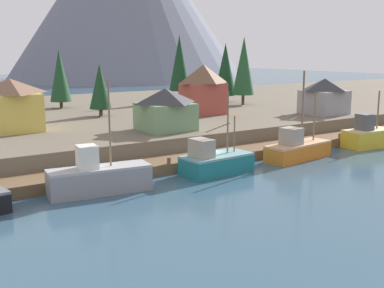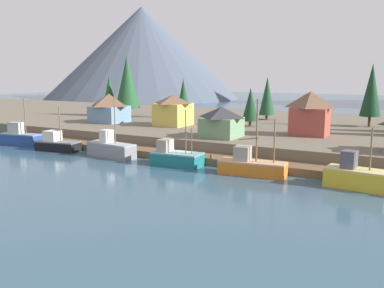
{
  "view_description": "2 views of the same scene",
  "coord_description": "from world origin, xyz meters",
  "px_view_note": "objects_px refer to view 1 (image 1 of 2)",
  "views": [
    {
      "loc": [
        -26.06,
        -36.76,
        11.21
      ],
      "look_at": [
        0.71,
        3.39,
        1.85
      ],
      "focal_mm": 44.44,
      "sensor_mm": 36.0,
      "label": 1
    },
    {
      "loc": [
        29.34,
        -49.0,
        12.21
      ],
      "look_at": [
        -0.66,
        3.07,
        2.18
      ],
      "focal_mm": 39.26,
      "sensor_mm": 36.0,
      "label": 2
    }
  ],
  "objects_px": {
    "house_green": "(165,109)",
    "conifer_mid_right": "(244,66)",
    "fishing_boat_grey": "(99,178)",
    "house_grey": "(324,96)",
    "fishing_boat_yellow": "(368,136)",
    "house_yellow": "(11,104)",
    "conifer_centre": "(225,69)",
    "conifer_back_left": "(180,63)",
    "house_red": "(203,89)",
    "fishing_boat_teal": "(215,162)",
    "conifer_near_right": "(60,75)",
    "fishing_boat_orange": "(297,149)",
    "conifer_mid_left": "(100,86)"
  },
  "relations": [
    {
      "from": "house_green",
      "to": "conifer_centre",
      "type": "xyz_separation_m",
      "value": [
        24.42,
        20.67,
        3.31
      ]
    },
    {
      "from": "house_yellow",
      "to": "conifer_near_right",
      "type": "xyz_separation_m",
      "value": [
        11.88,
        18.78,
        2.12
      ]
    },
    {
      "from": "house_green",
      "to": "conifer_back_left",
      "type": "height_order",
      "value": "conifer_back_left"
    },
    {
      "from": "conifer_back_left",
      "to": "fishing_boat_yellow",
      "type": "bearing_deg",
      "value": -84.67
    },
    {
      "from": "house_grey",
      "to": "conifer_mid_right",
      "type": "bearing_deg",
      "value": 96.83
    },
    {
      "from": "fishing_boat_orange",
      "to": "house_grey",
      "type": "xyz_separation_m",
      "value": [
        16.6,
        11.05,
        3.92
      ]
    },
    {
      "from": "conifer_mid_right",
      "to": "house_yellow",
      "type": "bearing_deg",
      "value": -170.54
    },
    {
      "from": "conifer_centre",
      "to": "conifer_near_right",
      "type": "bearing_deg",
      "value": 165.29
    },
    {
      "from": "fishing_boat_yellow",
      "to": "conifer_mid_right",
      "type": "height_order",
      "value": "conifer_mid_right"
    },
    {
      "from": "fishing_boat_teal",
      "to": "conifer_back_left",
      "type": "height_order",
      "value": "conifer_back_left"
    },
    {
      "from": "house_red",
      "to": "conifer_back_left",
      "type": "xyz_separation_m",
      "value": [
        6.79,
        17.03,
        3.2
      ]
    },
    {
      "from": "fishing_boat_orange",
      "to": "conifer_near_right",
      "type": "height_order",
      "value": "conifer_near_right"
    },
    {
      "from": "fishing_boat_orange",
      "to": "fishing_boat_yellow",
      "type": "xyz_separation_m",
      "value": [
        12.02,
        0.1,
        0.14
      ]
    },
    {
      "from": "fishing_boat_grey",
      "to": "house_red",
      "type": "bearing_deg",
      "value": 46.29
    },
    {
      "from": "fishing_boat_yellow",
      "to": "conifer_back_left",
      "type": "xyz_separation_m",
      "value": [
        -3.44,
        36.88,
        8.0
      ]
    },
    {
      "from": "house_yellow",
      "to": "house_grey",
      "type": "relative_size",
      "value": 1.13
    },
    {
      "from": "fishing_boat_grey",
      "to": "house_red",
      "type": "height_order",
      "value": "house_red"
    },
    {
      "from": "house_green",
      "to": "conifer_mid_right",
      "type": "xyz_separation_m",
      "value": [
        24.26,
        15.51,
        4.03
      ]
    },
    {
      "from": "fishing_boat_orange",
      "to": "house_yellow",
      "type": "relative_size",
      "value": 1.46
    },
    {
      "from": "house_grey",
      "to": "conifer_centre",
      "type": "xyz_separation_m",
      "value": [
        -1.72,
        20.87,
        3.15
      ]
    },
    {
      "from": "fishing_boat_grey",
      "to": "house_green",
      "type": "xyz_separation_m",
      "value": [
        12.84,
        11.13,
        3.64
      ]
    },
    {
      "from": "house_yellow",
      "to": "conifer_centre",
      "type": "height_order",
      "value": "conifer_centre"
    },
    {
      "from": "fishing_boat_yellow",
      "to": "conifer_back_left",
      "type": "bearing_deg",
      "value": 100.64
    },
    {
      "from": "conifer_back_left",
      "to": "conifer_centre",
      "type": "height_order",
      "value": "conifer_back_left"
    },
    {
      "from": "house_grey",
      "to": "conifer_mid_left",
      "type": "relative_size",
      "value": 0.78
    },
    {
      "from": "conifer_mid_left",
      "to": "conifer_back_left",
      "type": "xyz_separation_m",
      "value": [
        19.54,
        10.58,
        2.69
      ]
    },
    {
      "from": "house_yellow",
      "to": "conifer_near_right",
      "type": "height_order",
      "value": "conifer_near_right"
    },
    {
      "from": "fishing_boat_teal",
      "to": "house_red",
      "type": "distance_m",
      "value": 24.18
    },
    {
      "from": "house_grey",
      "to": "fishing_boat_grey",
      "type": "bearing_deg",
      "value": -164.34
    },
    {
      "from": "conifer_mid_left",
      "to": "conifer_near_right",
      "type": "bearing_deg",
      "value": 96.0
    },
    {
      "from": "conifer_mid_right",
      "to": "conifer_near_right",
      "type": "bearing_deg",
      "value": 155.52
    },
    {
      "from": "fishing_boat_teal",
      "to": "fishing_boat_orange",
      "type": "height_order",
      "value": "fishing_boat_orange"
    },
    {
      "from": "conifer_mid_right",
      "to": "conifer_centre",
      "type": "bearing_deg",
      "value": 88.2
    },
    {
      "from": "fishing_boat_grey",
      "to": "conifer_back_left",
      "type": "height_order",
      "value": "conifer_back_left"
    },
    {
      "from": "fishing_boat_grey",
      "to": "conifer_centre",
      "type": "height_order",
      "value": "conifer_centre"
    },
    {
      "from": "fishing_boat_teal",
      "to": "conifer_mid_right",
      "type": "xyz_separation_m",
      "value": [
        25.59,
        26.8,
        7.8
      ]
    },
    {
      "from": "fishing_boat_orange",
      "to": "fishing_boat_yellow",
      "type": "bearing_deg",
      "value": -6.13
    },
    {
      "from": "fishing_boat_yellow",
      "to": "house_grey",
      "type": "relative_size",
      "value": 1.18
    },
    {
      "from": "house_yellow",
      "to": "conifer_back_left",
      "type": "relative_size",
      "value": 0.55
    },
    {
      "from": "conifer_near_right",
      "to": "conifer_back_left",
      "type": "xyz_separation_m",
      "value": [
        20.87,
        -2.08,
        1.69
      ]
    },
    {
      "from": "fishing_boat_yellow",
      "to": "conifer_mid_left",
      "type": "relative_size",
      "value": 0.93
    },
    {
      "from": "house_yellow",
      "to": "conifer_centre",
      "type": "xyz_separation_m",
      "value": [
        39.05,
        11.64,
        2.74
      ]
    },
    {
      "from": "conifer_mid_right",
      "to": "conifer_centre",
      "type": "xyz_separation_m",
      "value": [
        0.16,
        5.16,
        -0.72
      ]
    },
    {
      "from": "fishing_boat_teal",
      "to": "fishing_boat_yellow",
      "type": "xyz_separation_m",
      "value": [
        22.89,
        0.14,
        0.16
      ]
    },
    {
      "from": "house_green",
      "to": "conifer_centre",
      "type": "distance_m",
      "value": 32.17
    },
    {
      "from": "fishing_boat_orange",
      "to": "conifer_near_right",
      "type": "distance_m",
      "value": 41.45
    },
    {
      "from": "house_yellow",
      "to": "conifer_back_left",
      "type": "distance_m",
      "value": 36.96
    },
    {
      "from": "fishing_boat_grey",
      "to": "conifer_mid_right",
      "type": "xyz_separation_m",
      "value": [
        37.1,
        26.64,
        7.67
      ]
    },
    {
      "from": "house_red",
      "to": "house_green",
      "type": "bearing_deg",
      "value": -142.5
    },
    {
      "from": "fishing_boat_grey",
      "to": "house_grey",
      "type": "height_order",
      "value": "fishing_boat_grey"
    }
  ]
}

